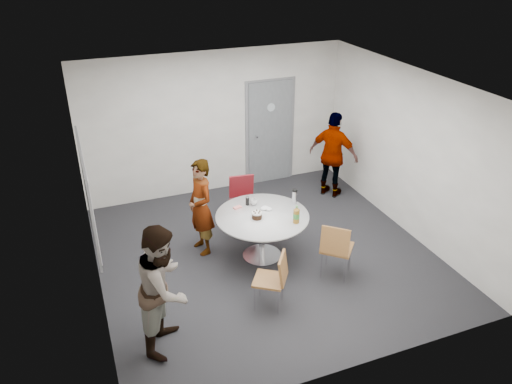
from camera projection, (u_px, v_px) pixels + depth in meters
name	position (u px, v px, depth m)	size (l,w,h in m)	color
floor	(265.00, 254.00, 7.85)	(5.00, 5.00, 0.00)	black
ceiling	(267.00, 86.00, 6.62)	(5.00, 5.00, 0.00)	silver
wall_back	(215.00, 123.00, 9.31)	(5.00, 5.00, 0.00)	beige
wall_left	(87.00, 208.00, 6.43)	(5.00, 5.00, 0.00)	beige
wall_right	(409.00, 153.00, 8.04)	(5.00, 5.00, 0.00)	beige
wall_front	(358.00, 274.00, 5.17)	(5.00, 5.00, 0.00)	beige
door	(270.00, 132.00, 9.79)	(1.02, 0.17, 2.12)	slate
whiteboard	(88.00, 194.00, 6.56)	(0.04, 1.90, 1.25)	slate
table	(264.00, 221.00, 7.53)	(1.41, 1.41, 1.01)	silver
chair_near_left	(275.00, 276.00, 6.54)	(0.57, 0.56, 0.82)	brown
chair_near_right	(336.00, 246.00, 7.09)	(0.62, 0.62, 0.89)	brown
chair_far	(243.00, 197.00, 8.38)	(0.49, 0.52, 0.92)	maroon
person_main	(201.00, 207.00, 7.62)	(0.57, 0.37, 1.55)	#A5C6EA
person_left	(164.00, 287.00, 5.81)	(0.80, 0.62, 1.65)	white
person_right	(333.00, 155.00, 9.30)	(0.97, 0.40, 1.65)	black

